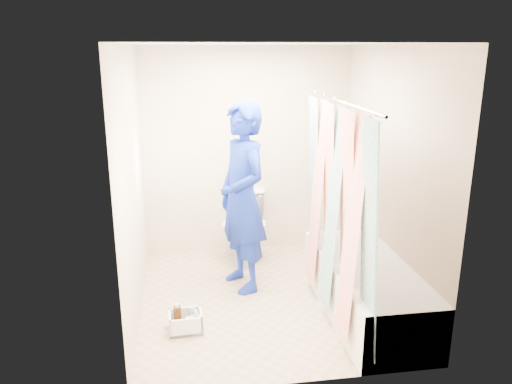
{
  "coord_description": "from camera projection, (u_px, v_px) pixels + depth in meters",
  "views": [
    {
      "loc": [
        -0.76,
        -4.35,
        2.37
      ],
      "look_at": [
        -0.05,
        0.34,
        0.99
      ],
      "focal_mm": 35.0,
      "sensor_mm": 36.0,
      "label": 1
    }
  ],
  "objects": [
    {
      "name": "ceiling",
      "position": [
        268.0,
        44.0,
        4.23
      ],
      "size": [
        2.4,
        2.6,
        0.02
      ],
      "primitive_type": "cube",
      "color": "white",
      "rests_on": "wall_back"
    },
    {
      "name": "wall_front",
      "position": [
        300.0,
        230.0,
        3.33
      ],
      "size": [
        2.4,
        0.02,
        2.4
      ],
      "primitive_type": "cube",
      "color": "#B7A88D",
      "rests_on": "ground"
    },
    {
      "name": "floor",
      "position": [
        266.0,
        298.0,
        4.9
      ],
      "size": [
        2.6,
        2.6,
        0.0
      ],
      "primitive_type": "plane",
      "color": "tan",
      "rests_on": "ground"
    },
    {
      "name": "curtain_rod",
      "position": [
        340.0,
        102.0,
        4.02
      ],
      "size": [
        0.02,
        1.9,
        0.02
      ],
      "primitive_type": "cylinder",
      "rotation": [
        1.57,
        0.0,
        0.0
      ],
      "color": "silver",
      "rests_on": "wall_back"
    },
    {
      "name": "toilet",
      "position": [
        245.0,
        226.0,
        5.75
      ],
      "size": [
        0.58,
        0.83,
        0.77
      ],
      "primitive_type": "imported",
      "rotation": [
        0.0,
        0.0,
        -0.21
      ],
      "color": "silver",
      "rests_on": "ground"
    },
    {
      "name": "wall_back",
      "position": [
        248.0,
        152.0,
        5.8
      ],
      "size": [
        2.4,
        0.02,
        2.4
      ],
      "primitive_type": "cube",
      "color": "#B7A88D",
      "rests_on": "ground"
    },
    {
      "name": "plumber",
      "position": [
        242.0,
        198.0,
        4.9
      ],
      "size": [
        0.66,
        0.8,
        1.89
      ],
      "primitive_type": "imported",
      "rotation": [
        0.0,
        0.0,
        -1.22
      ],
      "color": "#0D0D88",
      "rests_on": "ground"
    },
    {
      "name": "tank_internals",
      "position": [
        243.0,
        190.0,
        5.85
      ],
      "size": [
        0.19,
        0.07,
        0.25
      ],
      "color": "black",
      "rests_on": "toilet"
    },
    {
      "name": "tank_lid",
      "position": [
        244.0,
        224.0,
        5.61
      ],
      "size": [
        0.51,
        0.3,
        0.04
      ],
      "primitive_type": "cube",
      "rotation": [
        0.0,
        0.0,
        -0.21
      ],
      "color": "silver",
      "rests_on": "toilet"
    },
    {
      "name": "bathtub",
      "position": [
        366.0,
        287.0,
        4.54
      ],
      "size": [
        0.7,
        1.75,
        0.5
      ],
      "color": "white",
      "rests_on": "ground"
    },
    {
      "name": "shower_curtain",
      "position": [
        335.0,
        211.0,
        4.28
      ],
      "size": [
        0.06,
        1.75,
        1.8
      ],
      "primitive_type": "cube",
      "color": "white",
      "rests_on": "curtain_rod"
    },
    {
      "name": "wall_left",
      "position": [
        133.0,
        186.0,
        4.39
      ],
      "size": [
        0.02,
        2.6,
        2.4
      ],
      "primitive_type": "cube",
      "color": "#B7A88D",
      "rests_on": "ground"
    },
    {
      "name": "cleaning_caddy",
      "position": [
        187.0,
        322.0,
        4.32
      ],
      "size": [
        0.3,
        0.24,
        0.22
      ],
      "rotation": [
        0.0,
        0.0,
        0.05
      ],
      "color": "white",
      "rests_on": "ground"
    },
    {
      "name": "wall_right",
      "position": [
        391.0,
        176.0,
        4.74
      ],
      "size": [
        0.02,
        2.6,
        2.4
      ],
      "primitive_type": "cube",
      "color": "#B7A88D",
      "rests_on": "ground"
    }
  ]
}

